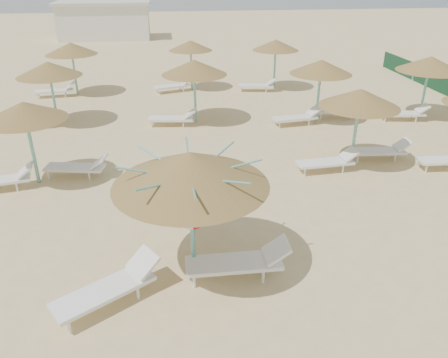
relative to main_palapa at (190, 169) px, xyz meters
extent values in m
plane|color=#DBBC85|center=(0.37, 0.36, -2.55)|extent=(120.00, 120.00, 0.00)
cylinder|color=#65AFA6|center=(0.00, 0.00, -1.33)|extent=(0.11, 0.11, 2.46)
cone|color=olive|center=(0.00, 0.00, 0.01)|extent=(3.27, 3.27, 0.74)
cylinder|color=#65AFA6|center=(0.00, 0.00, -0.25)|extent=(0.20, 0.20, 0.12)
cylinder|color=#65AFA6|center=(0.75, 0.00, -0.03)|extent=(1.48, 0.04, 0.37)
cylinder|color=#65AFA6|center=(0.53, 0.53, -0.03)|extent=(1.08, 1.08, 0.37)
cylinder|color=#65AFA6|center=(0.00, 0.75, -0.03)|extent=(0.04, 1.48, 0.37)
cylinder|color=#65AFA6|center=(-0.53, 0.53, -0.03)|extent=(1.08, 1.08, 0.37)
cylinder|color=#65AFA6|center=(-0.75, 0.00, -0.03)|extent=(1.48, 0.04, 0.37)
cylinder|color=#65AFA6|center=(-0.53, -0.53, -0.03)|extent=(1.08, 1.08, 0.37)
cylinder|color=#65AFA6|center=(0.00, -0.75, -0.03)|extent=(0.04, 1.48, 0.37)
cylinder|color=#65AFA6|center=(0.53, -0.53, -0.03)|extent=(1.08, 1.08, 0.37)
torus|color=red|center=(0.00, -0.10, -1.07)|extent=(0.62, 0.15, 0.62)
cylinder|color=white|center=(-2.47, -1.59, -2.40)|extent=(0.07, 0.07, 0.31)
cylinder|color=white|center=(-2.77, -1.13, -2.40)|extent=(0.07, 0.07, 0.31)
cylinder|color=white|center=(-1.23, -0.79, -2.40)|extent=(0.07, 0.07, 0.31)
cylinder|color=white|center=(-1.52, -0.33, -2.40)|extent=(0.07, 0.07, 0.31)
cube|color=white|center=(-1.88, -0.88, -2.20)|extent=(2.12, 1.71, 0.09)
cube|color=white|center=(-1.10, -0.38, -1.94)|extent=(0.81, 0.84, 0.40)
cylinder|color=white|center=(-0.04, -0.60, -2.40)|extent=(0.07, 0.07, 0.31)
cylinder|color=white|center=(-0.03, -0.04, -2.40)|extent=(0.07, 0.07, 0.31)
cylinder|color=white|center=(1.48, -0.61, -2.40)|extent=(0.07, 0.07, 0.31)
cylinder|color=white|center=(1.48, -0.05, -2.40)|extent=(0.07, 0.07, 0.31)
cube|color=white|center=(0.86, -0.33, -2.19)|extent=(2.14, 0.72, 0.09)
cube|color=white|center=(1.82, -0.34, -1.92)|extent=(0.55, 0.68, 0.41)
cylinder|color=#65AFA6|center=(-4.62, 5.13, -1.40)|extent=(0.11, 0.11, 2.30)
cone|color=olive|center=(-4.62, 5.13, -0.17)|extent=(2.46, 2.46, 0.55)
cylinder|color=#65AFA6|center=(-4.62, 5.13, -0.40)|extent=(0.20, 0.20, 0.12)
cylinder|color=white|center=(-5.13, 4.59, -2.41)|extent=(0.06, 0.06, 0.28)
cylinder|color=white|center=(-5.22, 5.08, -2.41)|extent=(0.06, 0.06, 0.28)
cube|color=white|center=(-4.88, 4.90, -1.99)|extent=(0.59, 0.68, 0.36)
cylinder|color=white|center=(-4.35, 5.34, -2.41)|extent=(0.06, 0.06, 0.28)
cylinder|color=white|center=(-4.25, 5.83, -2.41)|extent=(0.06, 0.06, 0.28)
cylinder|color=white|center=(-3.02, 5.08, -2.41)|extent=(0.06, 0.06, 0.28)
cylinder|color=white|center=(-2.93, 5.57, -2.41)|extent=(0.06, 0.06, 0.28)
cube|color=white|center=(-3.52, 5.43, -2.23)|extent=(1.98, 0.97, 0.08)
cube|color=white|center=(-2.68, 5.27, -1.99)|extent=(0.59, 0.68, 0.36)
cylinder|color=#65AFA6|center=(-5.18, 10.97, -1.40)|extent=(0.11, 0.11, 2.30)
cone|color=olive|center=(-5.18, 10.97, -0.16)|extent=(2.66, 2.66, 0.60)
cylinder|color=#65AFA6|center=(-5.18, 10.97, -0.40)|extent=(0.20, 0.20, 0.12)
cylinder|color=white|center=(-7.06, 10.27, -2.41)|extent=(0.06, 0.06, 0.28)
cylinder|color=white|center=(-7.10, 10.77, -2.41)|extent=(0.06, 0.06, 0.28)
cylinder|color=white|center=(-5.72, 10.36, -2.41)|extent=(0.06, 0.06, 0.28)
cylinder|color=white|center=(-5.75, 10.85, -2.41)|extent=(0.06, 0.06, 0.28)
cube|color=white|center=(-6.28, 10.57, -2.23)|extent=(1.94, 0.74, 0.08)
cube|color=white|center=(-5.43, 10.63, -1.99)|extent=(0.52, 0.63, 0.36)
cylinder|color=#65AFA6|center=(-5.13, 15.84, -1.40)|extent=(0.11, 0.11, 2.30)
cone|color=olive|center=(-5.13, 15.84, -0.16)|extent=(2.64, 2.64, 0.59)
cylinder|color=#65AFA6|center=(-5.13, 15.84, -0.40)|extent=(0.20, 0.20, 0.12)
cylinder|color=white|center=(-7.00, 15.11, -2.41)|extent=(0.06, 0.06, 0.28)
cylinder|color=white|center=(-7.05, 15.61, -2.41)|extent=(0.06, 0.06, 0.28)
cylinder|color=white|center=(-5.65, 15.25, -2.41)|extent=(0.06, 0.06, 0.28)
cylinder|color=white|center=(-5.71, 15.75, -2.41)|extent=(0.06, 0.06, 0.28)
cube|color=white|center=(-6.23, 15.44, -2.23)|extent=(1.96, 0.82, 0.08)
cube|color=white|center=(-5.38, 15.53, -1.99)|extent=(0.55, 0.65, 0.36)
cylinder|color=#65AFA6|center=(0.83, 10.47, -1.40)|extent=(0.11, 0.11, 2.30)
cone|color=olive|center=(0.83, 10.47, -0.16)|extent=(2.78, 2.78, 0.63)
cylinder|color=#65AFA6|center=(0.83, 10.47, -0.40)|extent=(0.20, 0.20, 0.12)
cylinder|color=white|center=(-1.10, 9.93, -2.41)|extent=(0.06, 0.06, 0.28)
cylinder|color=white|center=(-1.04, 10.42, -2.41)|extent=(0.06, 0.06, 0.28)
cylinder|color=white|center=(0.24, 9.75, -2.41)|extent=(0.06, 0.06, 0.28)
cylinder|color=white|center=(0.30, 10.25, -2.41)|extent=(0.06, 0.06, 0.28)
cube|color=white|center=(-0.27, 10.07, -2.23)|extent=(1.96, 0.86, 0.08)
cube|color=white|center=(0.57, 9.96, -1.99)|extent=(0.56, 0.66, 0.36)
cylinder|color=#65AFA6|center=(1.03, 16.01, -1.40)|extent=(0.11, 0.11, 2.30)
cone|color=olive|center=(1.03, 16.01, -0.17)|extent=(2.33, 2.33, 0.53)
cylinder|color=#65AFA6|center=(1.03, 16.01, -0.40)|extent=(0.20, 0.20, 0.12)
cylinder|color=white|center=(-0.76, 15.13, -2.41)|extent=(0.06, 0.06, 0.28)
cylinder|color=white|center=(-0.91, 15.60, -2.41)|extent=(0.06, 0.06, 0.28)
cylinder|color=white|center=(0.53, 15.54, -2.41)|extent=(0.06, 0.06, 0.28)
cylinder|color=white|center=(0.38, 16.01, -2.41)|extent=(0.06, 0.06, 0.28)
cube|color=white|center=(-0.07, 15.61, -2.23)|extent=(2.00, 1.17, 0.08)
cube|color=white|center=(0.74, 15.87, -1.99)|extent=(0.64, 0.72, 0.36)
cylinder|color=#65AFA6|center=(5.84, 5.13, -1.40)|extent=(0.11, 0.11, 2.30)
cone|color=olive|center=(5.84, 5.13, -0.16)|extent=(2.64, 2.64, 0.59)
cylinder|color=#65AFA6|center=(5.84, 5.13, -0.40)|extent=(0.20, 0.20, 0.12)
cylinder|color=white|center=(3.96, 4.42, -2.41)|extent=(0.06, 0.06, 0.28)
cylinder|color=white|center=(3.93, 4.91, -2.41)|extent=(0.06, 0.06, 0.28)
cylinder|color=white|center=(5.31, 4.52, -2.41)|extent=(0.06, 0.06, 0.28)
cylinder|color=white|center=(5.27, 5.02, -2.41)|extent=(0.06, 0.06, 0.28)
cube|color=white|center=(4.74, 4.73, -2.23)|extent=(1.94, 0.76, 0.08)
cube|color=white|center=(5.59, 4.79, -1.99)|extent=(0.53, 0.63, 0.36)
cylinder|color=white|center=(6.13, 5.24, -2.41)|extent=(0.06, 0.06, 0.28)
cylinder|color=white|center=(6.16, 5.73, -2.41)|extent=(0.06, 0.06, 0.28)
cylinder|color=white|center=(7.47, 5.13, -2.41)|extent=(0.06, 0.06, 0.28)
cylinder|color=white|center=(7.51, 5.63, -2.41)|extent=(0.06, 0.06, 0.28)
cube|color=white|center=(6.94, 5.43, -2.23)|extent=(1.94, 0.76, 0.08)
cube|color=white|center=(7.79, 5.36, -1.99)|extent=(0.53, 0.63, 0.36)
cylinder|color=#65AFA6|center=(6.16, 9.85, -1.40)|extent=(0.11, 0.11, 2.30)
cone|color=olive|center=(6.16, 9.85, -0.16)|extent=(2.64, 2.64, 0.59)
cylinder|color=#65AFA6|center=(6.16, 9.85, -0.40)|extent=(0.20, 0.20, 0.12)
cylinder|color=white|center=(4.29, 9.10, -2.41)|extent=(0.06, 0.06, 0.28)
cylinder|color=white|center=(4.23, 9.60, -2.41)|extent=(0.06, 0.06, 0.28)
cylinder|color=white|center=(5.63, 9.27, -2.41)|extent=(0.06, 0.06, 0.28)
cylinder|color=white|center=(5.57, 9.76, -2.41)|extent=(0.06, 0.06, 0.28)
cube|color=white|center=(5.06, 9.45, -2.23)|extent=(1.96, 0.85, 0.08)
cube|color=white|center=(5.90, 9.55, -1.99)|extent=(0.55, 0.65, 0.36)
cylinder|color=white|center=(6.43, 10.00, -2.41)|extent=(0.06, 0.06, 0.28)
cylinder|color=white|center=(6.49, 10.49, -2.41)|extent=(0.06, 0.06, 0.28)
cylinder|color=white|center=(7.77, 9.83, -2.41)|extent=(0.06, 0.06, 0.28)
cylinder|color=white|center=(7.83, 10.33, -2.41)|extent=(0.06, 0.06, 0.28)
cube|color=white|center=(7.26, 10.15, -2.23)|extent=(1.96, 0.85, 0.08)
cube|color=white|center=(8.10, 10.05, -1.99)|extent=(0.55, 0.65, 0.36)
cylinder|color=#65AFA6|center=(5.59, 15.56, -1.40)|extent=(0.11, 0.11, 2.30)
cone|color=olive|center=(5.59, 15.56, -0.17)|extent=(2.49, 2.49, 0.56)
cylinder|color=#65AFA6|center=(5.59, 15.56, -0.40)|extent=(0.20, 0.20, 0.12)
cylinder|color=white|center=(3.65, 15.06, -2.41)|extent=(0.06, 0.06, 0.28)
cylinder|color=white|center=(3.74, 15.55, -2.41)|extent=(0.06, 0.06, 0.28)
cylinder|color=white|center=(4.98, 14.82, -2.41)|extent=(0.06, 0.06, 0.28)
cylinder|color=white|center=(5.07, 15.31, -2.41)|extent=(0.06, 0.06, 0.28)
cube|color=white|center=(4.49, 15.16, -2.23)|extent=(1.98, 0.95, 0.08)
cube|color=white|center=(5.32, 15.01, -1.99)|extent=(0.58, 0.68, 0.36)
cylinder|color=white|center=(8.08, 4.16, -2.41)|extent=(0.06, 0.06, 0.28)
cylinder|color=white|center=(8.11, 4.66, -2.41)|extent=(0.06, 0.06, 0.28)
cube|color=white|center=(8.90, 4.36, -2.23)|extent=(1.93, 0.73, 0.08)
cylinder|color=#65AFA6|center=(11.06, 9.81, -1.40)|extent=(0.11, 0.11, 2.30)
cone|color=olive|center=(11.06, 9.81, -0.16)|extent=(2.82, 2.82, 0.63)
cylinder|color=#65AFA6|center=(11.06, 9.81, -0.40)|extent=(0.20, 0.20, 0.12)
cylinder|color=white|center=(9.13, 9.28, -2.41)|extent=(0.06, 0.06, 0.28)
cylinder|color=white|center=(9.21, 9.78, -2.41)|extent=(0.06, 0.06, 0.28)
cylinder|color=white|center=(10.47, 9.08, -2.41)|extent=(0.06, 0.06, 0.28)
cylinder|color=white|center=(10.54, 9.57, -2.41)|extent=(0.06, 0.06, 0.28)
cube|color=white|center=(9.96, 9.41, -2.23)|extent=(1.97, 0.90, 0.08)
cube|color=white|center=(10.80, 9.28, -1.99)|extent=(0.57, 0.67, 0.36)
cube|color=silver|center=(-5.63, 35.36, -1.05)|extent=(8.00, 4.00, 3.00)
cube|color=beige|center=(-5.63, 35.36, 0.57)|extent=(8.40, 4.40, 0.25)
cube|color=#1B5227|center=(14.37, 14.36, -2.05)|extent=(0.08, 3.80, 1.00)
cube|color=#1B5227|center=(14.37, 18.36, -2.05)|extent=(0.08, 3.80, 1.00)
cylinder|color=#65AFA6|center=(14.37, 16.46, -2.00)|extent=(0.08, 0.08, 1.10)
camera|label=1|loc=(-0.39, -8.05, 3.76)|focal=35.00mm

